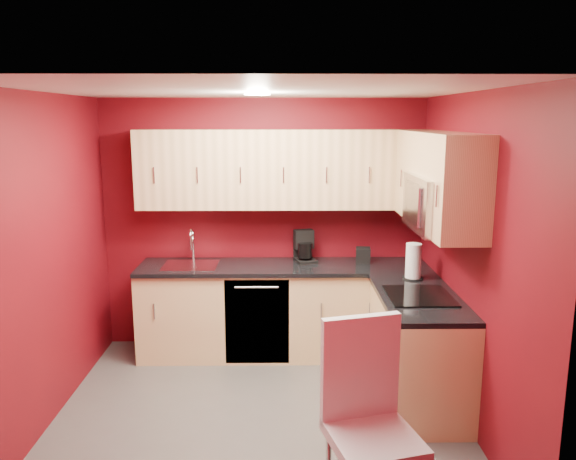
{
  "coord_description": "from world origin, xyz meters",
  "views": [
    {
      "loc": [
        0.18,
        -4.07,
        2.31
      ],
      "look_at": [
        0.24,
        0.55,
        1.38
      ],
      "focal_mm": 35.0,
      "sensor_mm": 36.0,
      "label": 1
    }
  ],
  "objects_px": {
    "sink": "(191,261)",
    "dining_chair": "(374,429)",
    "napkin_holder": "(363,255)",
    "paper_towel": "(413,261)",
    "coffee_maker": "(306,247)",
    "microwave": "(439,203)"
  },
  "relations": [
    {
      "from": "sink",
      "to": "dining_chair",
      "type": "height_order",
      "value": "sink"
    },
    {
      "from": "napkin_holder",
      "to": "paper_towel",
      "type": "relative_size",
      "value": 0.47
    },
    {
      "from": "coffee_maker",
      "to": "napkin_holder",
      "type": "distance_m",
      "value": 0.57
    },
    {
      "from": "sink",
      "to": "dining_chair",
      "type": "relative_size",
      "value": 0.44
    },
    {
      "from": "microwave",
      "to": "dining_chair",
      "type": "xyz_separation_m",
      "value": [
        -0.69,
        -1.4,
        -1.07
      ]
    },
    {
      "from": "sink",
      "to": "paper_towel",
      "type": "height_order",
      "value": "sink"
    },
    {
      "from": "sink",
      "to": "coffee_maker",
      "type": "height_order",
      "value": "sink"
    },
    {
      "from": "sink",
      "to": "napkin_holder",
      "type": "bearing_deg",
      "value": 2.32
    },
    {
      "from": "microwave",
      "to": "dining_chair",
      "type": "relative_size",
      "value": 0.64
    },
    {
      "from": "microwave",
      "to": "paper_towel",
      "type": "relative_size",
      "value": 2.4
    },
    {
      "from": "napkin_holder",
      "to": "paper_towel",
      "type": "height_order",
      "value": "paper_towel"
    },
    {
      "from": "sink",
      "to": "dining_chair",
      "type": "xyz_separation_m",
      "value": [
        1.4,
        -2.4,
        -0.35
      ]
    },
    {
      "from": "microwave",
      "to": "dining_chair",
      "type": "bearing_deg",
      "value": -116.37
    },
    {
      "from": "sink",
      "to": "paper_towel",
      "type": "xyz_separation_m",
      "value": [
        2.04,
        -0.5,
        0.12
      ]
    },
    {
      "from": "microwave",
      "to": "dining_chair",
      "type": "distance_m",
      "value": 1.89
    },
    {
      "from": "microwave",
      "to": "sink",
      "type": "relative_size",
      "value": 1.46
    },
    {
      "from": "paper_towel",
      "to": "dining_chair",
      "type": "xyz_separation_m",
      "value": [
        -0.64,
        -1.91,
        -0.48
      ]
    },
    {
      "from": "coffee_maker",
      "to": "napkin_holder",
      "type": "xyz_separation_m",
      "value": [
        0.56,
        -0.03,
        -0.08
      ]
    },
    {
      "from": "sink",
      "to": "napkin_holder",
      "type": "relative_size",
      "value": 3.49
    },
    {
      "from": "coffee_maker",
      "to": "napkin_holder",
      "type": "relative_size",
      "value": 2.09
    },
    {
      "from": "microwave",
      "to": "sink",
      "type": "height_order",
      "value": "microwave"
    },
    {
      "from": "napkin_holder",
      "to": "microwave",
      "type": "bearing_deg",
      "value": -68.95
    }
  ]
}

